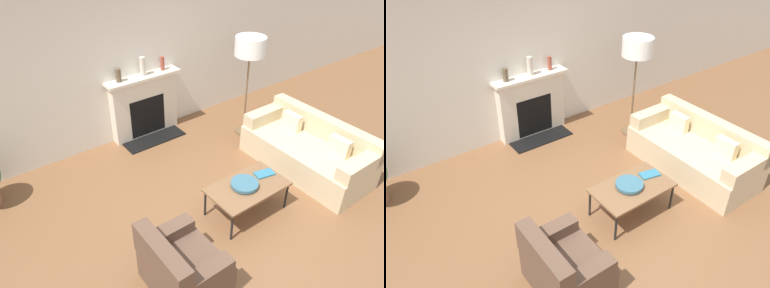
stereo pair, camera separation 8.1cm
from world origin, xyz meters
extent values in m
plane|color=brown|center=(0.00, 0.00, 0.00)|extent=(18.00, 18.00, 0.00)
cube|color=silver|center=(0.00, 2.77, 1.45)|extent=(18.00, 0.06, 2.90)
cube|color=beige|center=(0.19, 2.64, 0.54)|extent=(1.24, 0.20, 1.09)
cube|color=black|center=(0.19, 2.56, 0.39)|extent=(0.68, 0.04, 0.71)
cube|color=black|center=(0.19, 2.36, 0.01)|extent=(1.11, 0.40, 0.02)
cube|color=beige|center=(0.19, 2.61, 1.11)|extent=(1.36, 0.28, 0.05)
cube|color=#CCB78E|center=(1.68, 0.22, 0.23)|extent=(0.92, 2.01, 0.46)
cube|color=#CCB78E|center=(2.05, 0.22, 0.63)|extent=(0.20, 2.01, 0.34)
cube|color=#CCB78E|center=(1.68, 1.12, 0.57)|extent=(0.85, 0.22, 0.22)
cube|color=#CCB78E|center=(1.68, -0.67, 0.57)|extent=(0.85, 0.22, 0.22)
cube|color=beige|center=(1.82, 0.68, 0.60)|extent=(0.12, 0.32, 0.28)
cube|color=beige|center=(1.82, -0.23, 0.60)|extent=(0.12, 0.32, 0.28)
cube|color=brown|center=(-1.11, -0.43, 0.22)|extent=(0.72, 0.87, 0.44)
cube|color=brown|center=(-1.39, -0.43, 0.63)|extent=(0.18, 0.87, 0.38)
cube|color=brown|center=(-1.11, -0.77, 0.52)|extent=(0.65, 0.18, 0.15)
cube|color=brown|center=(-1.11, -0.08, 0.52)|extent=(0.65, 0.18, 0.15)
cube|color=brown|center=(0.25, 0.04, 0.43)|extent=(1.08, 0.62, 0.03)
cylinder|color=black|center=(-0.25, -0.23, 0.21)|extent=(0.03, 0.03, 0.42)
cylinder|color=black|center=(0.75, -0.23, 0.21)|extent=(0.03, 0.03, 0.42)
cylinder|color=black|center=(-0.25, 0.31, 0.21)|extent=(0.03, 0.03, 0.42)
cylinder|color=black|center=(0.75, 0.31, 0.21)|extent=(0.03, 0.03, 0.42)
cylinder|color=#38667A|center=(0.21, 0.07, 0.46)|extent=(0.13, 0.13, 0.02)
cylinder|color=#38667A|center=(0.21, 0.07, 0.49)|extent=(0.37, 0.37, 0.05)
cube|color=teal|center=(0.61, 0.09, 0.46)|extent=(0.30, 0.21, 0.02)
cylinder|color=brown|center=(1.66, 1.61, 0.01)|extent=(0.30, 0.30, 0.03)
cylinder|color=brown|center=(1.66, 1.61, 0.77)|extent=(0.03, 0.03, 1.48)
cylinder|color=white|center=(1.66, 1.61, 1.63)|extent=(0.51, 0.51, 0.31)
cylinder|color=brown|center=(-0.24, 2.64, 1.25)|extent=(0.09, 0.09, 0.22)
cylinder|color=beige|center=(0.22, 2.64, 1.30)|extent=(0.10, 0.10, 0.32)
cylinder|color=brown|center=(0.60, 2.64, 1.26)|extent=(0.07, 0.07, 0.24)
camera|label=1|loc=(-2.61, -2.60, 3.66)|focal=35.00mm
camera|label=2|loc=(-2.55, -2.65, 3.66)|focal=35.00mm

